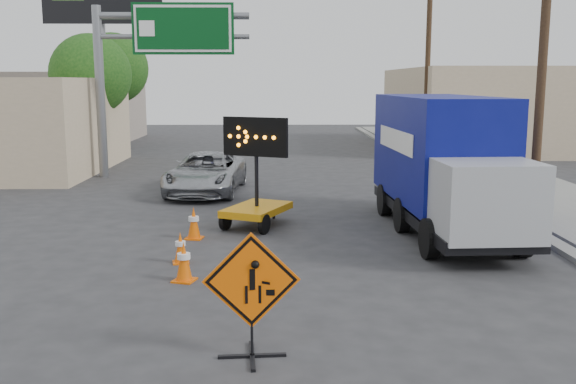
{
  "coord_description": "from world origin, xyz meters",
  "views": [
    {
      "loc": [
        0.66,
        -8.07,
        3.86
      ],
      "look_at": [
        0.83,
        3.84,
        1.8
      ],
      "focal_mm": 40.0,
      "sensor_mm": 36.0,
      "label": 1
    }
  ],
  "objects_px": {
    "construction_sign": "(252,293)",
    "arrow_board": "(257,202)",
    "pickup_truck": "(206,173)",
    "box_truck": "(444,172)"
  },
  "relations": [
    {
      "from": "construction_sign",
      "to": "arrow_board",
      "type": "xyz_separation_m",
      "value": [
        -0.21,
        8.34,
        -0.3
      ]
    },
    {
      "from": "construction_sign",
      "to": "pickup_truck",
      "type": "height_order",
      "value": "construction_sign"
    },
    {
      "from": "arrow_board",
      "to": "pickup_truck",
      "type": "relative_size",
      "value": 0.58
    },
    {
      "from": "construction_sign",
      "to": "pickup_truck",
      "type": "bearing_deg",
      "value": 94.8
    },
    {
      "from": "arrow_board",
      "to": "box_truck",
      "type": "distance_m",
      "value": 4.96
    },
    {
      "from": "construction_sign",
      "to": "pickup_truck",
      "type": "relative_size",
      "value": 0.36
    },
    {
      "from": "arrow_board",
      "to": "construction_sign",
      "type": "bearing_deg",
      "value": -64.03
    },
    {
      "from": "construction_sign",
      "to": "box_truck",
      "type": "height_order",
      "value": "box_truck"
    },
    {
      "from": "arrow_board",
      "to": "pickup_truck",
      "type": "height_order",
      "value": "arrow_board"
    },
    {
      "from": "pickup_truck",
      "to": "box_truck",
      "type": "bearing_deg",
      "value": -37.42
    }
  ]
}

